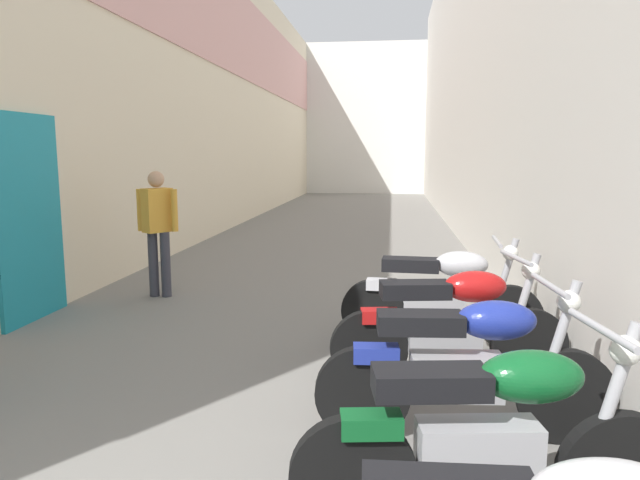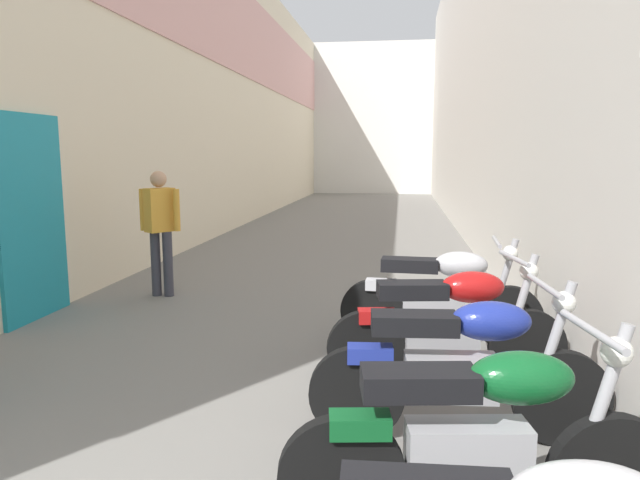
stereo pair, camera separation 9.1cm
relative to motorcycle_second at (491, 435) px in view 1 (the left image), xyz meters
The scene contains 9 objects.
ground_plane 8.60m from the motorcycle_second, 101.30° to the left, with size 41.91×41.91×0.00m, color slate.
building_left 11.64m from the motorcycle_second, 113.46° to the left, with size 0.45×25.91×6.57m.
building_right 10.97m from the motorcycle_second, 83.76° to the left, with size 0.45×25.91×7.48m.
building_far_end 24.59m from the motorcycle_second, 93.95° to the left, with size 8.25×2.00×6.60m, color silver.
motorcycle_second is the anchor object (origin of this frame).
motorcycle_third 0.91m from the motorcycle_second, 90.00° to the left, with size 1.85×0.58×1.04m.
motorcycle_fourth 1.80m from the motorcycle_second, 90.00° to the left, with size 1.84×0.58×1.04m.
motorcycle_fifth 2.73m from the motorcycle_second, 90.00° to the left, with size 1.85×0.58×1.04m.
pedestrian_further_down 5.39m from the motorcycle_second, 128.47° to the left, with size 0.52×0.39×1.57m.
Camera 1 is at (1.21, -0.03, 1.78)m, focal length 32.31 mm.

